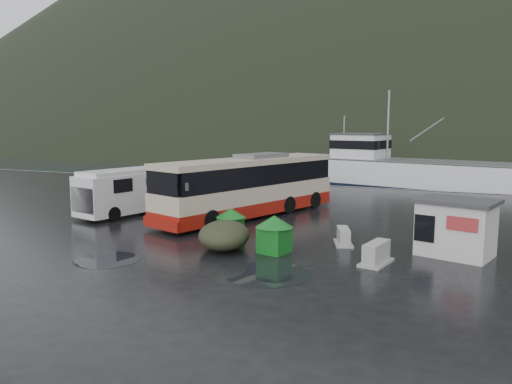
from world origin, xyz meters
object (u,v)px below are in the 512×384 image
at_px(white_van, 130,214).
at_px(fishing_trawler, 415,179).
at_px(jersey_barrier_a, 376,264).
at_px(coach_bus, 249,216).
at_px(dome_tent, 224,249).
at_px(jersey_barrier_b, 343,244).
at_px(waste_bin_right, 274,253).
at_px(ticket_kiosk, 454,256).
at_px(waste_bin_left, 231,237).

bearing_deg(white_van, fishing_trawler, 76.17).
bearing_deg(jersey_barrier_a, coach_bus, 139.37).
height_order(dome_tent, jersey_barrier_b, dome_tent).
bearing_deg(jersey_barrier_b, waste_bin_right, -132.79).
bearing_deg(waste_bin_right, ticket_kiosk, 19.28).
height_order(waste_bin_right, ticket_kiosk, ticket_kiosk).
distance_m(white_van, waste_bin_left, 8.60).
xyz_separation_m(white_van, waste_bin_left, (8.03, -3.08, 0.00)).
height_order(waste_bin_left, fishing_trawler, fishing_trawler).
relative_size(white_van, ticket_kiosk, 2.18).
bearing_deg(ticket_kiosk, waste_bin_right, -143.87).
bearing_deg(white_van, ticket_kiosk, 6.28).
distance_m(dome_tent, fishing_trawler, 31.03).
height_order(coach_bus, dome_tent, coach_bus).
distance_m(coach_bus, white_van, 7.02).
distance_m(dome_tent, ticket_kiosk, 9.44).
height_order(waste_bin_left, waste_bin_right, waste_bin_right).
relative_size(waste_bin_left, jersey_barrier_a, 0.82).
height_order(dome_tent, fishing_trawler, fishing_trawler).
xyz_separation_m(jersey_barrier_b, fishing_trawler, (0.43, 27.91, 0.00)).
relative_size(white_van, waste_bin_left, 4.65).
bearing_deg(dome_tent, jersey_barrier_b, 31.20).
xyz_separation_m(white_van, ticket_kiosk, (17.76, -2.50, 0.00)).
relative_size(jersey_barrier_a, fishing_trawler, 0.07).
bearing_deg(waste_bin_right, jersey_barrier_b, 47.21).
xyz_separation_m(ticket_kiosk, jersey_barrier_b, (-4.56, 0.09, 0.00)).
height_order(waste_bin_right, dome_tent, waste_bin_right).
bearing_deg(jersey_barrier_b, jersey_barrier_a, -54.16).
bearing_deg(waste_bin_left, waste_bin_right, -32.65).
relative_size(white_van, dome_tent, 2.12).
distance_m(waste_bin_left, jersey_barrier_b, 5.21).
bearing_deg(dome_tent, waste_bin_left, 107.97).
bearing_deg(waste_bin_left, jersey_barrier_a, -14.98).
bearing_deg(coach_bus, waste_bin_right, -40.03).
xyz_separation_m(waste_bin_left, jersey_barrier_b, (5.17, 0.67, 0.00)).
xyz_separation_m(coach_bus, jersey_barrier_b, (6.54, -4.64, 0.00)).
xyz_separation_m(coach_bus, white_van, (-6.66, -2.23, 0.00)).
height_order(waste_bin_right, jersey_barrier_b, waste_bin_right).
bearing_deg(waste_bin_left, white_van, 159.02).
relative_size(coach_bus, fishing_trawler, 0.52).
bearing_deg(jersey_barrier_b, waste_bin_left, -172.61).
distance_m(waste_bin_left, fishing_trawler, 29.12).
xyz_separation_m(waste_bin_right, dome_tent, (-2.19, -0.23, 0.00)).
relative_size(waste_bin_left, jersey_barrier_b, 0.94).
xyz_separation_m(white_van, dome_tent, (8.70, -5.14, 0.00)).
height_order(dome_tent, jersey_barrier_a, dome_tent).
bearing_deg(white_van, coach_bus, 32.84).
height_order(white_van, waste_bin_right, white_van).
height_order(coach_bus, white_van, coach_bus).
xyz_separation_m(coach_bus, waste_bin_right, (4.23, -7.14, 0.00)).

